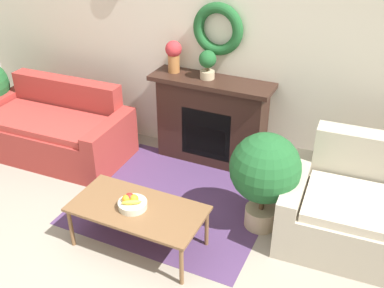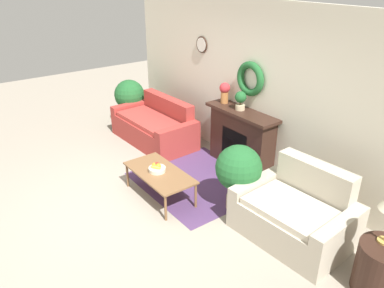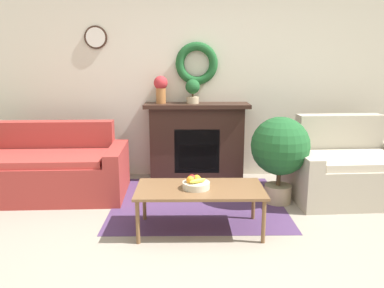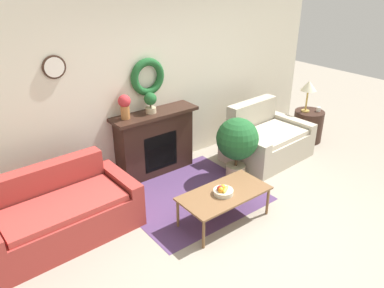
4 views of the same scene
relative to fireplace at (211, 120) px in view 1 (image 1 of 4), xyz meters
name	(u,v)px [view 1 (image 1 of 4)]	position (x,y,z in m)	size (l,w,h in m)	color
floor_rug	(176,200)	(-0.01, -0.88, -0.51)	(1.86, 1.68, 0.01)	#4C335B
wall_back	(228,43)	(0.09, 0.20, 0.84)	(6.80, 0.18, 2.70)	beige
fireplace	(211,120)	(0.00, 0.00, 0.00)	(1.35, 0.41, 1.01)	#331E16
couch_left	(55,130)	(-1.74, -0.62, -0.21)	(1.80, 0.96, 0.83)	#9E332D
loveseat_right	(363,212)	(1.75, -0.70, -0.20)	(1.43, 1.05, 0.91)	#B2A893
coffee_table	(138,211)	(-0.01, -1.61, -0.13)	(1.16, 0.58, 0.42)	brown
fruit_bowl	(132,203)	(-0.05, -1.62, -0.05)	(0.25, 0.25, 0.12)	beige
vase_on_mantel_left	(174,54)	(-0.46, 0.01, 0.70)	(0.18, 0.18, 0.35)	#AD6B38
potted_plant_on_mantel	(208,63)	(-0.05, -0.01, 0.67)	(0.19, 0.19, 0.31)	tan
potted_plant_floor_by_loveseat	(265,171)	(0.89, -0.89, 0.10)	(0.64, 0.64, 0.96)	tan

